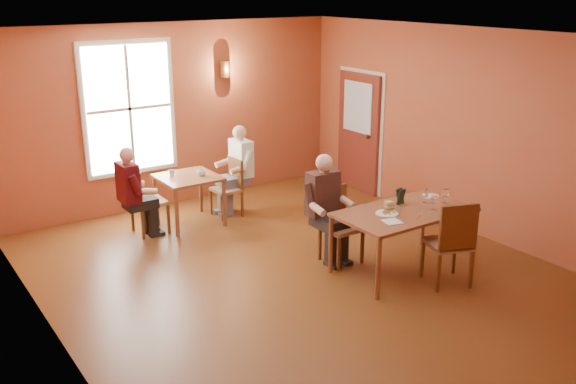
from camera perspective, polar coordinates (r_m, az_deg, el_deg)
ground at (r=8.37m, az=0.78°, el=-7.21°), size 6.00×7.00×0.01m
wall_back at (r=10.82m, az=-9.98°, el=6.75°), size 6.00×0.04×3.00m
wall_front at (r=5.52m, az=22.31°, el=-5.38°), size 6.00×0.04×3.00m
wall_left at (r=6.66m, az=-20.80°, el=-1.27°), size 0.04×7.00×3.00m
wall_right at (r=9.83m, az=15.34°, el=5.26°), size 0.04×7.00×3.00m
ceiling at (r=7.59m, az=0.88°, el=13.75°), size 6.00×7.00×0.04m
window at (r=10.44m, az=-13.93°, el=7.21°), size 1.36×0.10×1.96m
door at (r=11.47m, az=6.25°, el=5.25°), size 0.12×1.04×2.10m
wall_sconce at (r=11.02m, az=-5.63°, el=10.82°), size 0.16×0.16×0.28m
main_table at (r=8.44m, az=10.18°, el=-4.24°), size 1.74×0.98×0.82m
chair_diner_main at (r=8.54m, az=4.77°, el=-3.05°), size 0.45×0.45×1.01m
diner_main at (r=8.45m, az=4.93°, el=-1.88°), size 0.56×0.56×1.40m
chair_empty at (r=8.14m, az=14.04°, el=-4.29°), size 0.62×0.62×1.10m
plate_food at (r=8.12m, az=8.79°, el=-1.85°), size 0.34×0.34×0.04m
sandwich at (r=8.20m, az=8.95°, el=-1.35°), size 0.11×0.10×0.12m
goblet_a at (r=8.60m, az=12.08°, el=-0.32°), size 0.10×0.10×0.20m
goblet_b at (r=8.64m, az=13.82°, el=-0.33°), size 0.09×0.09×0.21m
goblet_c at (r=8.37m, az=12.86°, el=-0.90°), size 0.08×0.08×0.20m
menu_stand at (r=8.50m, az=9.98°, el=-0.39°), size 0.13×0.08×0.21m
knife at (r=8.09m, az=11.50°, el=-2.20°), size 0.20×0.10×0.00m
napkin at (r=7.88m, az=9.25°, el=-2.61°), size 0.25×0.25×0.01m
side_plate at (r=8.90m, az=12.59°, el=-0.37°), size 0.27×0.27×0.02m
second_table at (r=10.02m, az=-8.77°, el=-0.71°), size 0.87×0.87×0.77m
chair_diner_white at (r=10.27m, az=-5.53°, el=0.34°), size 0.41×0.41×0.92m
diner_white at (r=10.22m, az=-5.42°, el=1.58°), size 0.55×0.55×1.37m
chair_diner_maroon at (r=9.73m, az=-12.24°, el=-0.72°), size 0.45×0.45×1.01m
diner_maroon at (r=9.67m, az=-12.47°, el=0.15°), size 0.53×0.53×1.33m
cup_a at (r=9.89m, az=-7.76°, el=1.72°), size 0.15×0.15×0.10m
cup_b at (r=9.95m, az=-10.29°, el=1.68°), size 0.12×0.12×0.09m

